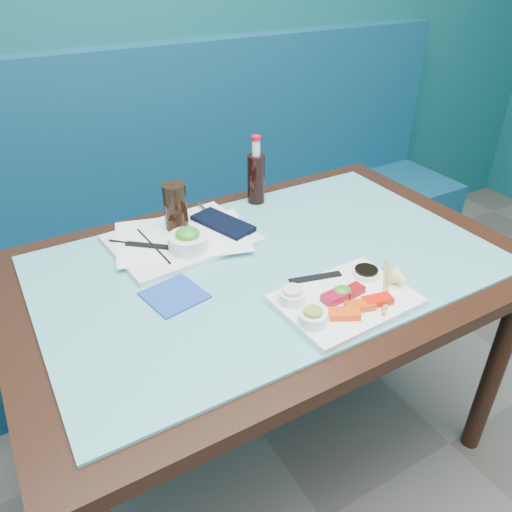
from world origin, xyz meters
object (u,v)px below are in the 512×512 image
seaweed_bowl (188,242)px  cola_glass (176,207)px  serving_tray (182,239)px  sashimi_plate (346,300)px  cola_bottle_body (256,179)px  dining_table (269,288)px  booth_bench (168,245)px  blue_napkin (174,295)px

seaweed_bowl → cola_glass: bearing=81.3°
serving_tray → seaweed_bowl: size_ratio=3.56×
sashimi_plate → cola_bottle_body: bearing=78.3°
seaweed_bowl → cola_bottle_body: bearing=30.4°
dining_table → cola_bottle_body: size_ratio=8.54×
dining_table → booth_bench: bearing=90.0°
serving_tray → seaweed_bowl: (-0.01, -0.07, 0.03)m
cola_glass → serving_tray: bearing=-100.3°
cola_glass → blue_napkin: 0.33m
serving_tray → cola_bottle_body: size_ratio=2.42×
booth_bench → serving_tray: size_ratio=7.57×
dining_table → serving_tray: (-0.16, 0.22, 0.10)m
booth_bench → sashimi_plate: size_ratio=9.29×
cola_bottle_body → blue_napkin: bearing=-141.0°
seaweed_bowl → blue_napkin: (-0.11, -0.16, -0.03)m
booth_bench → cola_bottle_body: size_ratio=18.31×
blue_napkin → serving_tray: bearing=63.0°
booth_bench → seaweed_bowl: size_ratio=26.95×
serving_tray → blue_napkin: serving_tray is taller
dining_table → blue_napkin: (-0.29, -0.02, 0.09)m
sashimi_plate → seaweed_bowl: seaweed_bowl is taller
seaweed_bowl → cola_bottle_body: size_ratio=0.68×
sashimi_plate → cola_glass: (-0.22, 0.53, 0.08)m
serving_tray → cola_glass: size_ratio=2.79×
sashimi_plate → blue_napkin: 0.42m
booth_bench → sashimi_plate: (0.06, -1.09, 0.39)m
booth_bench → serving_tray: booth_bench is taller
sashimi_plate → blue_napkin: bearing=143.2°
serving_tray → cola_glass: bearing=74.7°
booth_bench → seaweed_bowl: 0.83m
sashimi_plate → cola_glass: cola_glass is taller
cola_glass → cola_bottle_body: cola_bottle_body is taller
cola_bottle_body → cola_glass: bearing=-168.2°
seaweed_bowl → blue_napkin: size_ratio=0.83×
booth_bench → seaweed_bowl: booth_bench is taller
seaweed_bowl → blue_napkin: bearing=-124.2°
sashimi_plate → seaweed_bowl: 0.47m
booth_bench → dining_table: 0.89m
blue_napkin → booth_bench: bearing=71.5°
dining_table → seaweed_bowl: size_ratio=12.58×
sashimi_plate → cola_glass: bearing=109.5°
cola_glass → dining_table: bearing=-60.8°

